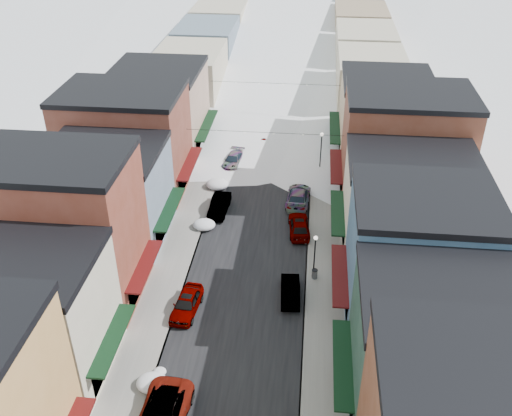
% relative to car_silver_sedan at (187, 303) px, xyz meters
% --- Properties ---
extents(road, '(10.00, 160.00, 0.01)m').
position_rel_car_silver_sedan_xyz_m(road, '(4.15, 40.80, -0.77)').
color(road, black).
rests_on(road, ground).
extents(sidewalk_left, '(3.20, 160.00, 0.15)m').
position_rel_car_silver_sedan_xyz_m(sidewalk_left, '(-2.45, 40.80, -0.70)').
color(sidewalk_left, gray).
rests_on(sidewalk_left, ground).
extents(sidewalk_right, '(3.20, 160.00, 0.15)m').
position_rel_car_silver_sedan_xyz_m(sidewalk_right, '(10.75, 40.80, -0.70)').
color(sidewalk_right, gray).
rests_on(sidewalk_right, ground).
extents(curb_left, '(0.10, 160.00, 0.15)m').
position_rel_car_silver_sedan_xyz_m(curb_left, '(-0.90, 40.80, -0.70)').
color(curb_left, slate).
rests_on(curb_left, ground).
extents(curb_right, '(0.10, 160.00, 0.15)m').
position_rel_car_silver_sedan_xyz_m(curb_right, '(9.20, 40.80, -0.70)').
color(curb_right, slate).
rests_on(curb_right, ground).
extents(bldg_l_cream, '(11.30, 8.20, 9.50)m').
position_rel_car_silver_sedan_xyz_m(bldg_l_cream, '(-9.04, -6.70, 3.99)').
color(bldg_l_cream, beige).
rests_on(bldg_l_cream, ground).
extents(bldg_l_brick_near, '(12.30, 8.20, 12.50)m').
position_rel_car_silver_sedan_xyz_m(bldg_l_brick_near, '(-9.54, 1.30, 5.49)').
color(bldg_l_brick_near, brown).
rests_on(bldg_l_brick_near, ground).
extents(bldg_l_grayblue, '(11.30, 9.20, 9.00)m').
position_rel_car_silver_sedan_xyz_m(bldg_l_grayblue, '(-9.04, 9.80, 3.74)').
color(bldg_l_grayblue, gray).
rests_on(bldg_l_grayblue, ground).
extents(bldg_l_brick_far, '(13.30, 9.20, 11.00)m').
position_rel_car_silver_sedan_xyz_m(bldg_l_brick_far, '(-10.04, 18.80, 4.74)').
color(bldg_l_brick_far, brown).
rests_on(bldg_l_brick_far, ground).
extents(bldg_l_tan, '(11.30, 11.20, 10.00)m').
position_rel_car_silver_sedan_xyz_m(bldg_l_tan, '(-9.04, 28.80, 4.24)').
color(bldg_l_tan, tan).
rests_on(bldg_l_tan, ground).
extents(bldg_r_green, '(11.30, 9.20, 9.50)m').
position_rel_car_silver_sedan_xyz_m(bldg_r_green, '(17.34, -7.20, 3.99)').
color(bldg_r_green, '#1E3F32').
rests_on(bldg_r_green, ground).
extents(bldg_r_blue, '(11.30, 9.20, 10.50)m').
position_rel_car_silver_sedan_xyz_m(bldg_r_blue, '(17.34, 1.80, 4.49)').
color(bldg_r_blue, '#365B7C').
rests_on(bldg_r_blue, ground).
extents(bldg_r_cream, '(12.30, 9.20, 9.00)m').
position_rel_car_silver_sedan_xyz_m(bldg_r_cream, '(17.84, 10.80, 3.74)').
color(bldg_r_cream, beige).
rests_on(bldg_r_cream, ground).
extents(bldg_r_brick_far, '(13.30, 9.20, 11.50)m').
position_rel_car_silver_sedan_xyz_m(bldg_r_brick_far, '(18.34, 19.80, 4.99)').
color(bldg_r_brick_far, brown).
rests_on(bldg_r_brick_far, ground).
extents(bldg_r_tan, '(11.30, 11.20, 9.50)m').
position_rel_car_silver_sedan_xyz_m(bldg_r_tan, '(17.34, 29.80, 3.99)').
color(bldg_r_tan, tan).
rests_on(bldg_r_tan, ground).
extents(distant_blocks, '(34.00, 55.00, 8.00)m').
position_rel_car_silver_sedan_xyz_m(distant_blocks, '(4.15, 63.80, 3.23)').
color(distant_blocks, gray).
rests_on(distant_blocks, ground).
extents(overhead_cables, '(16.40, 15.04, 0.04)m').
position_rel_car_silver_sedan_xyz_m(overhead_cables, '(4.15, 28.30, 5.43)').
color(overhead_cables, black).
rests_on(overhead_cables, ground).
extents(car_silver_sedan, '(2.25, 4.68, 1.54)m').
position_rel_car_silver_sedan_xyz_m(car_silver_sedan, '(0.00, 0.00, 0.00)').
color(car_silver_sedan, '#979A9F').
rests_on(car_silver_sedan, ground).
extents(car_dark_hatch, '(1.83, 4.70, 1.53)m').
position_rel_car_silver_sedan_xyz_m(car_dark_hatch, '(0.24, 14.79, -0.01)').
color(car_dark_hatch, black).
rests_on(car_dark_hatch, ground).
extents(car_silver_wagon, '(2.47, 4.82, 1.34)m').
position_rel_car_silver_sedan_xyz_m(car_silver_wagon, '(0.22, 25.03, -0.10)').
color(car_silver_wagon, gray).
rests_on(car_silver_wagon, ground).
extents(car_green_sedan, '(1.79, 4.44, 1.44)m').
position_rel_car_silver_sedan_xyz_m(car_green_sedan, '(7.99, 2.50, -0.05)').
color(car_green_sedan, black).
rests_on(car_green_sedan, ground).
extents(car_gray_suv, '(2.38, 4.88, 1.60)m').
position_rel_car_silver_sedan_xyz_m(car_gray_suv, '(8.33, 11.93, 0.03)').
color(car_gray_suv, '#919499').
rests_on(car_gray_suv, ground).
extents(car_black_sedan, '(2.60, 5.71, 1.62)m').
position_rel_car_silver_sedan_xyz_m(car_black_sedan, '(8.03, 17.34, 0.04)').
color(car_black_sedan, black).
rests_on(car_black_sedan, ground).
extents(car_lane_silver, '(1.81, 4.22, 1.42)m').
position_rel_car_silver_sedan_xyz_m(car_lane_silver, '(3.10, 29.85, -0.06)').
color(car_lane_silver, '#989BA0').
rests_on(car_lane_silver, ground).
extents(car_lane_white, '(2.83, 5.95, 1.64)m').
position_rel_car_silver_sedan_xyz_m(car_lane_white, '(6.00, 52.70, 0.05)').
color(car_lane_white, white).
rests_on(car_lane_white, ground).
extents(trash_can, '(0.51, 0.51, 0.86)m').
position_rel_car_silver_sedan_xyz_m(trash_can, '(9.91, 4.98, -0.18)').
color(trash_can, '#595B5E').
rests_on(trash_can, sidewalk_right).
extents(streetlamp_near, '(0.34, 0.34, 4.14)m').
position_rel_car_silver_sedan_xyz_m(streetlamp_near, '(9.81, 5.20, 1.99)').
color(streetlamp_near, black).
rests_on(streetlamp_near, sidewalk_right).
extents(streetlamp_far, '(0.40, 0.40, 4.78)m').
position_rel_car_silver_sedan_xyz_m(streetlamp_far, '(10.17, 24.19, 2.40)').
color(streetlamp_far, black).
rests_on(streetlamp_far, sidewalk_right).
extents(snow_pile_near, '(2.16, 2.53, 0.91)m').
position_rel_car_silver_sedan_xyz_m(snow_pile_near, '(-0.73, -7.63, -0.33)').
color(snow_pile_near, white).
rests_on(snow_pile_near, ground).
extents(snow_pile_mid, '(2.15, 2.52, 0.91)m').
position_rel_car_silver_sedan_xyz_m(snow_pile_mid, '(-0.73, 11.74, -0.34)').
color(snow_pile_mid, white).
rests_on(snow_pile_mid, ground).
extents(snow_pile_far, '(2.45, 2.71, 1.03)m').
position_rel_car_silver_sedan_xyz_m(snow_pile_far, '(-0.73, 19.61, -0.28)').
color(snow_pile_far, white).
rests_on(snow_pile_far, ground).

